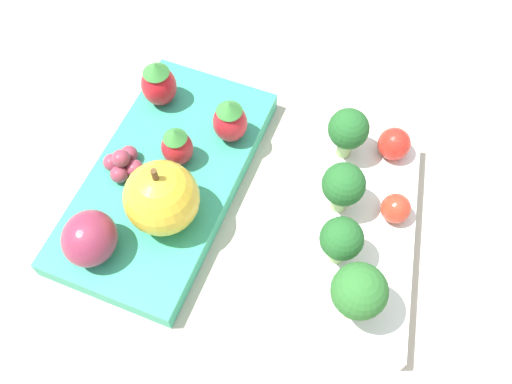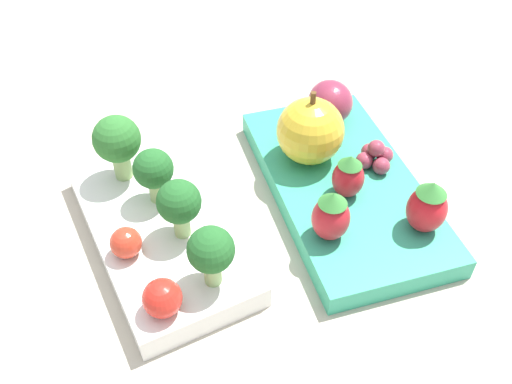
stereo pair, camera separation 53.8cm
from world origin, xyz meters
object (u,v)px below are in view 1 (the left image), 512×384
at_px(grape_cluster, 124,163).
at_px(plum, 90,238).
at_px(broccoli_floret_0, 341,240).
at_px(apple, 162,198).
at_px(cherry_tomato_0, 396,208).
at_px(broccoli_floret_1, 343,186).
at_px(bento_box_fruit, 166,179).
at_px(broccoli_floret_3, 359,292).
at_px(bento_box_savoury, 351,231).
at_px(broccoli_floret_2, 348,130).
at_px(cherry_tomato_1, 394,144).
at_px(strawberry_1, 177,146).
at_px(strawberry_0, 230,121).
at_px(strawberry_2, 158,83).

bearing_deg(grape_cluster, plum, 5.33).
height_order(broccoli_floret_0, apple, apple).
height_order(cherry_tomato_0, apple, apple).
bearing_deg(cherry_tomato_0, broccoli_floret_1, -84.56).
bearing_deg(broccoli_floret_1, bento_box_fruit, -85.82).
xyz_separation_m(broccoli_floret_0, broccoli_floret_3, (0.04, 0.02, 0.01)).
bearing_deg(bento_box_savoury, grape_cluster, -89.22).
distance_m(bento_box_savoury, broccoli_floret_2, 0.08).
relative_size(cherry_tomato_0, grape_cluster, 0.67).
xyz_separation_m(bento_box_fruit, cherry_tomato_0, (-0.02, 0.19, 0.02)).
bearing_deg(broccoli_floret_1, cherry_tomato_1, 153.27).
distance_m(plum, grape_cluster, 0.08).
xyz_separation_m(bento_box_fruit, grape_cluster, (0.01, -0.03, 0.02)).
bearing_deg(strawberry_1, cherry_tomato_1, 108.49).
bearing_deg(cherry_tomato_1, cherry_tomato_0, 11.60).
bearing_deg(strawberry_0, cherry_tomato_1, 98.82).
height_order(broccoli_floret_2, cherry_tomato_1, broccoli_floret_2).
distance_m(bento_box_fruit, broccoli_floret_0, 0.17).
relative_size(cherry_tomato_0, plum, 0.53).
relative_size(bento_box_savoury, broccoli_floret_3, 3.38).
distance_m(bento_box_fruit, apple, 0.06).
bearing_deg(strawberry_2, broccoli_floret_3, 55.07).
height_order(broccoli_floret_1, strawberry_2, broccoli_floret_1).
relative_size(cherry_tomato_1, plum, 0.62).
height_order(broccoli_floret_3, cherry_tomato_0, broccoli_floret_3).
height_order(broccoli_floret_1, broccoli_floret_3, broccoli_floret_3).
height_order(broccoli_floret_0, cherry_tomato_1, broccoli_floret_0).
bearing_deg(broccoli_floret_3, strawberry_1, -117.70).
height_order(broccoli_floret_3, plum, broccoli_floret_3).
distance_m(broccoli_floret_2, apple, 0.16).
height_order(broccoli_floret_0, strawberry_2, broccoli_floret_0).
xyz_separation_m(broccoli_floret_3, strawberry_2, (-0.15, -0.21, -0.02)).
bearing_deg(bento_box_fruit, grape_cluster, -80.15).
distance_m(broccoli_floret_3, strawberry_1, 0.19).
height_order(broccoli_floret_1, broccoli_floret_2, same).
bearing_deg(bento_box_fruit, broccoli_floret_2, 114.22).
bearing_deg(broccoli_floret_1, strawberry_2, -109.11).
xyz_separation_m(broccoli_floret_2, strawberry_2, (-0.01, -0.17, -0.01)).
distance_m(bento_box_savoury, broccoli_floret_1, 0.05).
distance_m(apple, strawberry_1, 0.06).
distance_m(broccoli_floret_2, cherry_tomato_1, 0.05).
bearing_deg(broccoli_floret_2, grape_cluster, -68.33).
xyz_separation_m(bento_box_savoury, broccoli_floret_1, (-0.01, -0.02, 0.04)).
relative_size(bento_box_savoury, cherry_tomato_0, 8.53).
bearing_deg(strawberry_1, bento_box_savoury, 82.74).
distance_m(bento_box_savoury, strawberry_1, 0.16).
relative_size(broccoli_floret_1, strawberry_0, 1.14).
height_order(strawberry_0, grape_cluster, strawberry_0).
height_order(broccoli_floret_2, plum, broccoli_floret_2).
bearing_deg(strawberry_0, grape_cluster, -51.85).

